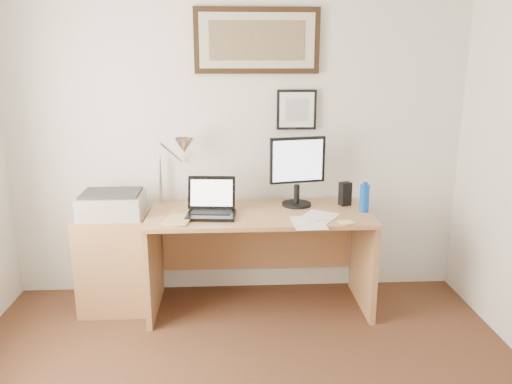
{
  "coord_description": "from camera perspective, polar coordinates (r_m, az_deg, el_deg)",
  "views": [
    {
      "loc": [
        -0.06,
        -1.81,
        1.8
      ],
      "look_at": [
        0.11,
        1.43,
        0.95
      ],
      "focal_mm": 35.0,
      "sensor_mm": 36.0,
      "label": 1
    }
  ],
  "objects": [
    {
      "name": "side_cabinet",
      "position": [
        3.87,
        -15.81,
        -7.7
      ],
      "size": [
        0.5,
        0.4,
        0.73
      ],
      "primitive_type": "cube",
      "color": "#A36F44",
      "rests_on": "floor"
    },
    {
      "name": "paper_sheet_a",
      "position": [
        3.38,
        6.01,
        -3.51
      ],
      "size": [
        0.22,
        0.31,
        0.0
      ],
      "primitive_type": "cube",
      "rotation": [
        0.0,
        0.0,
        0.03
      ],
      "color": "white",
      "rests_on": "desk"
    },
    {
      "name": "laptop",
      "position": [
        3.54,
        -5.12,
        -1.71
      ],
      "size": [
        0.36,
        0.32,
        0.26
      ],
      "color": "black",
      "rests_on": "desk"
    },
    {
      "name": "lcd_monitor",
      "position": [
        3.7,
        4.75,
        2.74
      ],
      "size": [
        0.42,
        0.22,
        0.52
      ],
      "color": "black",
      "rests_on": "desk"
    },
    {
      "name": "water_bottle",
      "position": [
        3.67,
        12.28,
        -0.7
      ],
      "size": [
        0.07,
        0.07,
        0.2
      ],
      "primitive_type": "cylinder",
      "color": "#0D48B3",
      "rests_on": "desk"
    },
    {
      "name": "picture_small",
      "position": [
        3.83,
        4.66,
        9.36
      ],
      "size": [
        0.3,
        0.03,
        0.3
      ],
      "color": "black",
      "rests_on": "wall_back"
    },
    {
      "name": "marker_pen",
      "position": [
        3.43,
        7.7,
        -3.18
      ],
      "size": [
        0.14,
        0.06,
        0.02
      ],
      "primitive_type": "cylinder",
      "rotation": [
        0.0,
        1.57,
        0.35
      ],
      "color": "white",
      "rests_on": "desk"
    },
    {
      "name": "picture_large",
      "position": [
        3.79,
        0.12,
        16.91
      ],
      "size": [
        0.92,
        0.04,
        0.47
      ],
      "color": "black",
      "rests_on": "wall_back"
    },
    {
      "name": "book",
      "position": [
        3.46,
        -10.26,
        -3.11
      ],
      "size": [
        0.2,
        0.25,
        0.02
      ],
      "primitive_type": "imported",
      "rotation": [
        0.0,
        0.0,
        -0.14
      ],
      "color": "tan",
      "rests_on": "desk"
    },
    {
      "name": "bottle_cap",
      "position": [
        3.65,
        12.37,
        0.95
      ],
      "size": [
        0.04,
        0.04,
        0.02
      ],
      "primitive_type": "cylinder",
      "color": "#0D48B3",
      "rests_on": "water_bottle"
    },
    {
      "name": "speaker",
      "position": [
        3.81,
        10.14,
        -0.2
      ],
      "size": [
        0.1,
        0.09,
        0.18
      ],
      "primitive_type": "cube",
      "rotation": [
        0.0,
        0.0,
        0.32
      ],
      "color": "black",
      "rests_on": "desk"
    },
    {
      "name": "desk_lamp",
      "position": [
        3.69,
        -8.47,
        4.93
      ],
      "size": [
        0.29,
        0.27,
        0.53
      ],
      "color": "silver",
      "rests_on": "desk"
    },
    {
      "name": "desk",
      "position": [
        3.76,
        0.32,
        -5.35
      ],
      "size": [
        1.6,
        0.7,
        0.75
      ],
      "color": "#A36F44",
      "rests_on": "floor"
    },
    {
      "name": "paper_sheet_b",
      "position": [
        3.5,
        7.04,
        -2.9
      ],
      "size": [
        0.36,
        0.39,
        0.0
      ],
      "primitive_type": "cube",
      "rotation": [
        0.0,
        0.0,
        -0.57
      ],
      "color": "white",
      "rests_on": "desk"
    },
    {
      "name": "sticky_pad",
      "position": [
        3.4,
        10.29,
        -3.44
      ],
      "size": [
        0.11,
        0.11,
        0.01
      ],
      "primitive_type": "cube",
      "rotation": [
        0.0,
        0.0,
        0.32
      ],
      "color": "#E3DB6B",
      "rests_on": "desk"
    },
    {
      "name": "printer",
      "position": [
        3.7,
        -16.14,
        -1.34
      ],
      "size": [
        0.44,
        0.34,
        0.18
      ],
      "color": "#AAAAAD",
      "rests_on": "side_cabinet"
    },
    {
      "name": "wall_back",
      "position": [
        3.85,
        -2.15,
        6.42
      ],
      "size": [
        3.5,
        0.02,
        2.5
      ],
      "primitive_type": "cube",
      "color": "silver",
      "rests_on": "ground"
    }
  ]
}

